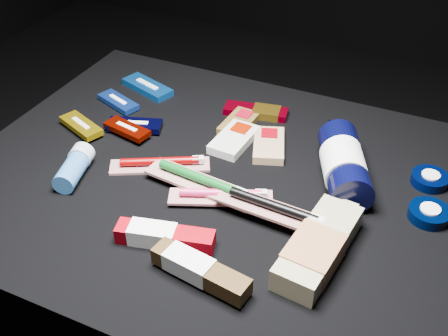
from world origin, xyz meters
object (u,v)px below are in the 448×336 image
at_px(lotion_bottle, 344,164).
at_px(bodywash_bottle, 318,248).
at_px(deodorant_stick, 74,167).
at_px(toothpaste_carton_red, 161,236).

xyz_separation_m(lotion_bottle, bodywash_bottle, (0.02, -0.21, -0.02)).
relative_size(lotion_bottle, deodorant_stick, 2.14).
bearing_deg(deodorant_stick, bodywash_bottle, -15.83).
distance_m(lotion_bottle, toothpaste_carton_red, 0.37).
bearing_deg(toothpaste_carton_red, bodywash_bottle, 3.17).
xyz_separation_m(lotion_bottle, toothpaste_carton_red, (-0.23, -0.29, -0.02)).
bearing_deg(deodorant_stick, toothpaste_carton_red, -34.49).
relative_size(lotion_bottle, toothpaste_carton_red, 1.46).
bearing_deg(lotion_bottle, deodorant_stick, 179.66).
bearing_deg(toothpaste_carton_red, lotion_bottle, 37.65).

